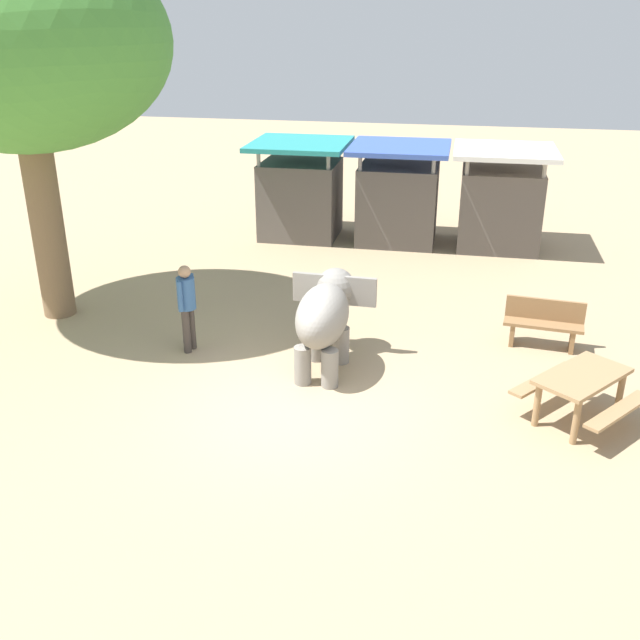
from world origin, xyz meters
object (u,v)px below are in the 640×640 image
(picnic_table_near, at_px, (581,386))
(market_stall_teal, at_px, (301,194))
(person_handler, at_px, (187,302))
(shade_tree_main, at_px, (19,44))
(elephant, at_px, (326,314))
(market_stall_white, at_px, (500,204))
(market_stall_blue, at_px, (398,199))
(wooden_bench, at_px, (544,322))

(picnic_table_near, bearing_deg, market_stall_teal, 74.28)
(picnic_table_near, distance_m, market_stall_teal, 10.57)
(person_handler, bearing_deg, shade_tree_main, 169.46)
(market_stall_teal, bearing_deg, elephant, -74.45)
(person_handler, distance_m, market_stall_white, 9.30)
(elephant, distance_m, market_stall_teal, 7.84)
(elephant, bearing_deg, market_stall_teal, 17.98)
(market_stall_blue, bearing_deg, person_handler, -112.26)
(market_stall_blue, bearing_deg, wooden_bench, -61.52)
(wooden_bench, xyz_separation_m, market_stall_white, (-0.64, 5.98, 0.67))
(shade_tree_main, distance_m, market_stall_blue, 9.70)
(shade_tree_main, height_order, market_stall_white, shade_tree_main)
(wooden_bench, relative_size, market_stall_white, 0.57)
(shade_tree_main, height_order, wooden_bench, shade_tree_main)
(market_stall_blue, bearing_deg, shade_tree_main, -134.78)
(elephant, bearing_deg, wooden_bench, -64.76)
(wooden_bench, height_order, market_stall_blue, market_stall_blue)
(shade_tree_main, relative_size, picnic_table_near, 3.38)
(person_handler, relative_size, market_stall_blue, 0.64)
(person_handler, bearing_deg, picnic_table_near, -1.48)
(picnic_table_near, bearing_deg, elephant, 114.40)
(wooden_bench, bearing_deg, person_handler, 19.15)
(person_handler, distance_m, market_stall_teal, 7.41)
(person_handler, bearing_deg, market_stall_white, 61.49)
(shade_tree_main, bearing_deg, person_handler, -19.30)
(elephant, xyz_separation_m, market_stall_teal, (-2.10, 7.55, 0.15))
(market_stall_blue, bearing_deg, elephant, -93.77)
(elephant, bearing_deg, market_stall_blue, -1.34)
(person_handler, xyz_separation_m, picnic_table_near, (6.57, -1.19, -0.36))
(elephant, distance_m, market_stall_blue, 7.57)
(shade_tree_main, distance_m, market_stall_teal, 8.28)
(person_handler, height_order, shade_tree_main, shade_tree_main)
(wooden_bench, relative_size, market_stall_blue, 0.57)
(market_stall_white, bearing_deg, elephant, -112.29)
(picnic_table_near, height_order, market_stall_blue, market_stall_blue)
(picnic_table_near, bearing_deg, wooden_bench, 45.28)
(elephant, distance_m, market_stall_white, 8.17)
(shade_tree_main, bearing_deg, market_stall_white, 35.41)
(market_stall_blue, height_order, market_stall_white, same)
(market_stall_blue, bearing_deg, picnic_table_near, -67.55)
(elephant, xyz_separation_m, person_handler, (-2.53, 0.16, -0.04))
(person_handler, distance_m, market_stall_blue, 7.99)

